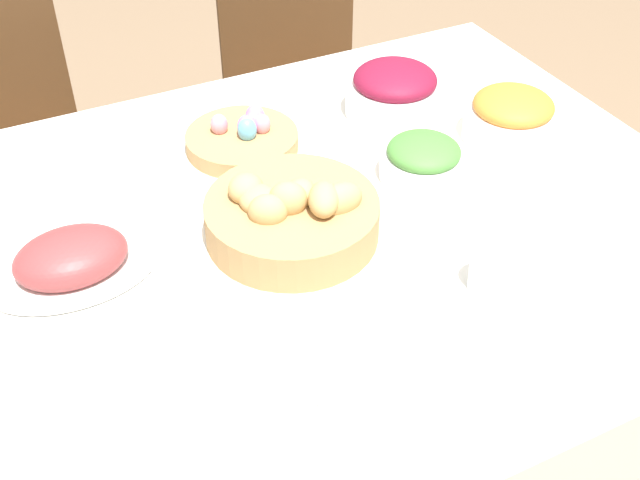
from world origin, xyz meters
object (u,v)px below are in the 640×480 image
at_px(chair_far_left, 8,147).
at_px(drinking_cup, 491,270).
at_px(butter_dish, 175,372).
at_px(carrot_bowl, 512,117).
at_px(chair_far_right, 302,78).
at_px(egg_basket, 244,138).
at_px(fork, 308,430).
at_px(ham_platter, 72,260).
at_px(dinner_plate, 400,392).
at_px(spoon, 500,353).
at_px(bread_basket, 292,215).
at_px(knife, 483,359).
at_px(green_salad_bowl, 423,160).
at_px(beet_salad_bowl, 394,91).

height_order(chair_far_left, drinking_cup, chair_far_left).
distance_m(chair_far_left, butter_dish, 1.20).
distance_m(chair_far_left, carrot_bowl, 1.29).
bearing_deg(drinking_cup, chair_far_right, 79.26).
xyz_separation_m(egg_basket, fork, (-0.19, -0.70, -0.02)).
height_order(ham_platter, carrot_bowl, carrot_bowl).
relative_size(chair_far_left, dinner_plate, 3.87).
height_order(ham_platter, spoon, ham_platter).
bearing_deg(chair_far_left, carrot_bowl, -44.08).
relative_size(carrot_bowl, drinking_cup, 2.65).
xyz_separation_m(bread_basket, butter_dish, (-0.29, -0.23, -0.03)).
distance_m(egg_basket, fork, 0.72).
relative_size(dinner_plate, butter_dish, 2.04).
relative_size(fork, knife, 1.00).
bearing_deg(chair_far_right, green_salad_bowl, -95.42).
relative_size(dinner_plate, spoon, 1.43).
relative_size(knife, drinking_cup, 2.28).
bearing_deg(butter_dish, spoon, -20.40).
distance_m(chair_far_left, beet_salad_bowl, 1.05).
height_order(ham_platter, butter_dish, ham_platter).
relative_size(knife, butter_dish, 1.43).
bearing_deg(green_salad_bowl, beet_salad_bowl, 72.63).
bearing_deg(dinner_plate, spoon, -0.00).
bearing_deg(green_salad_bowl, carrot_bowl, 9.70).
height_order(spoon, drinking_cup, drinking_cup).
xyz_separation_m(egg_basket, spoon, (0.13, -0.70, -0.02)).
bearing_deg(green_salad_bowl, spoon, -107.56).
height_order(bread_basket, knife, bread_basket).
bearing_deg(carrot_bowl, fork, -144.98).
bearing_deg(beet_salad_bowl, egg_basket, 177.88).
relative_size(chair_far_right, drinking_cup, 12.60).
bearing_deg(drinking_cup, fork, -161.50).
xyz_separation_m(beet_salad_bowl, carrot_bowl, (0.16, -0.19, -0.00)).
relative_size(carrot_bowl, butter_dish, 1.65).
distance_m(chair_far_left, knife, 1.45).
distance_m(bread_basket, knife, 0.42).
distance_m(chair_far_left, egg_basket, 0.81).
xyz_separation_m(bread_basket, ham_platter, (-0.37, 0.08, -0.02)).
distance_m(beet_salad_bowl, fork, 0.87).
xyz_separation_m(spoon, butter_dish, (-0.45, 0.17, 0.01)).
distance_m(fork, spoon, 0.32).
distance_m(egg_basket, butter_dish, 0.62).
bearing_deg(chair_far_left, fork, -81.89).
distance_m(drinking_cup, butter_dish, 0.52).
bearing_deg(chair_far_left, ham_platter, -90.30).
xyz_separation_m(ham_platter, dinner_plate, (0.35, -0.47, -0.02)).
height_order(carrot_bowl, dinner_plate, carrot_bowl).
bearing_deg(ham_platter, knife, -43.29).
bearing_deg(chair_far_right, drinking_cup, -96.01).
bearing_deg(bread_basket, green_salad_bowl, 10.21).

